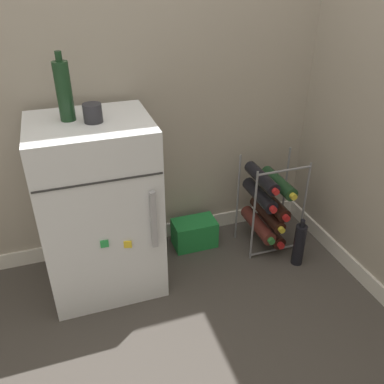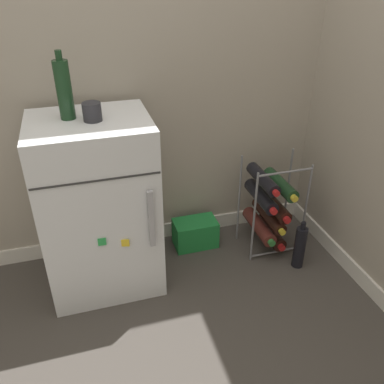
{
  "view_description": "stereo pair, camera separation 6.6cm",
  "coord_description": "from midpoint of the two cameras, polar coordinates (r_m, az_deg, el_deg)",
  "views": [
    {
      "loc": [
        -0.56,
        -1.38,
        1.49
      ],
      "look_at": [
        0.02,
        0.32,
        0.44
      ],
      "focal_mm": 38.0,
      "sensor_mm": 36.0,
      "label": 1
    },
    {
      "loc": [
        -0.49,
        -1.4,
        1.49
      ],
      "look_at": [
        0.02,
        0.32,
        0.44
      ],
      "focal_mm": 38.0,
      "sensor_mm": 36.0,
      "label": 2
    }
  ],
  "objects": [
    {
      "name": "wall_back",
      "position": [
        2.09,
        -4.35,
        23.27
      ],
      "size": [
        6.62,
        0.07,
        2.5
      ],
      "color": "#9E9384",
      "rests_on": "ground_plane"
    },
    {
      "name": "fridge_top_cup",
      "position": [
        1.78,
        -14.82,
        10.66
      ],
      "size": [
        0.08,
        0.08,
        0.08
      ],
      "color": "#28282D",
      "rests_on": "mini_fridge"
    },
    {
      "name": "mini_fridge",
      "position": [
        2.01,
        -13.75,
        -2.27
      ],
      "size": [
        0.54,
        0.48,
        0.88
      ],
      "color": "silver",
      "rests_on": "ground_plane"
    },
    {
      "name": "ground_plane",
      "position": [
        2.1,
        1.46,
        -14.85
      ],
      "size": [
        14.0,
        14.0,
        0.0
      ],
      "primitive_type": "plane",
      "color": "#423D38"
    },
    {
      "name": "soda_box",
      "position": [
        2.4,
        -0.45,
        -5.78
      ],
      "size": [
        0.25,
        0.15,
        0.16
      ],
      "color": "#1E7F38",
      "rests_on": "ground_plane"
    },
    {
      "name": "wine_rack",
      "position": [
        2.33,
        9.66,
        -1.94
      ],
      "size": [
        0.32,
        0.33,
        0.55
      ],
      "color": "slate",
      "rests_on": "ground_plane"
    },
    {
      "name": "fridge_top_bottle",
      "position": [
        1.81,
        -18.56,
        13.32
      ],
      "size": [
        0.07,
        0.07,
        0.29
      ],
      "color": "#19381E",
      "rests_on": "mini_fridge"
    },
    {
      "name": "loose_bottle_floor",
      "position": [
        2.3,
        14.01,
        -7.15
      ],
      "size": [
        0.06,
        0.06,
        0.29
      ],
      "color": "black",
      "rests_on": "ground_plane"
    }
  ]
}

